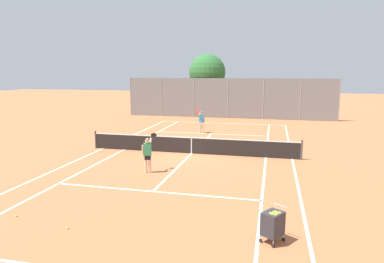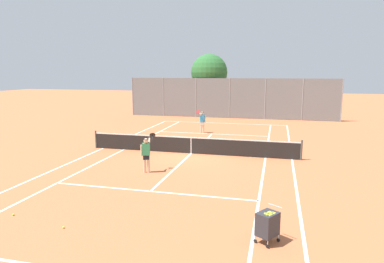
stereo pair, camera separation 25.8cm
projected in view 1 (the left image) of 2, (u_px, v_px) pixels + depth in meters
ground_plane at (191, 154)px, 19.36m from camera, size 120.00×120.00×0.00m
court_line_markings at (191, 153)px, 19.36m from camera, size 11.10×23.90×0.01m
tennis_net at (191, 145)px, 19.27m from camera, size 12.00×0.10×1.07m
ball_cart at (273, 223)px, 9.23m from camera, size 0.73×0.77×0.96m
player_near_side at (148, 153)px, 15.56m from camera, size 0.52×0.85×1.77m
player_far_left at (201, 121)px, 25.79m from camera, size 0.61×0.78×1.77m
loose_tennis_ball_0 at (237, 125)px, 29.52m from camera, size 0.07×0.07×0.07m
loose_tennis_ball_1 at (16, 215)px, 10.94m from camera, size 0.07×0.07×0.07m
loose_tennis_ball_2 at (68, 228)px, 10.06m from camera, size 0.07×0.07×0.07m
back_fence at (228, 98)px, 33.88m from camera, size 20.80×0.08×3.96m
tree_behind_left at (208, 74)px, 35.92m from camera, size 3.82×3.82×6.41m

